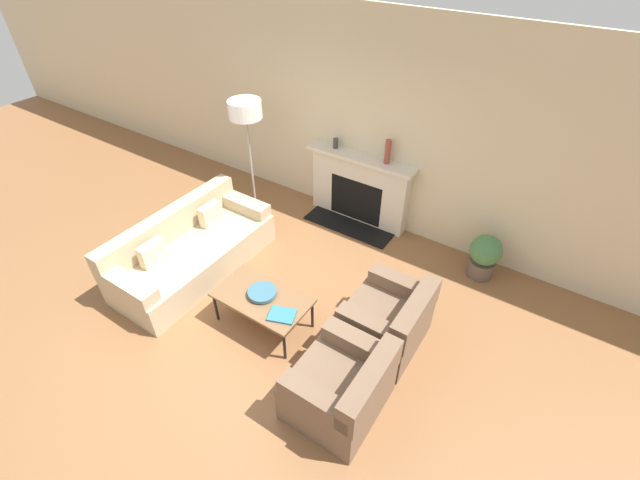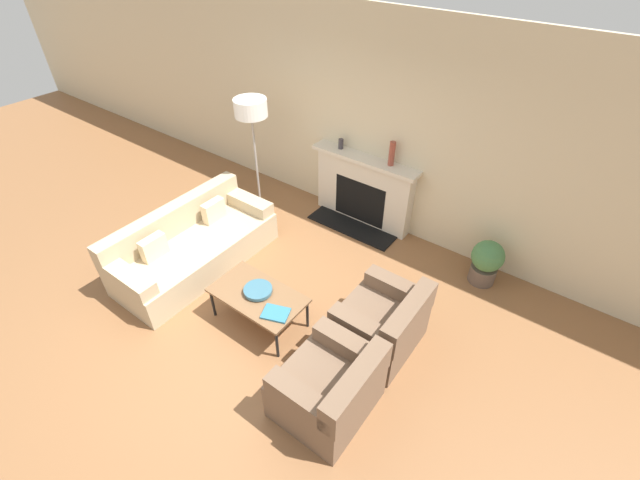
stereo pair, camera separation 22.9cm
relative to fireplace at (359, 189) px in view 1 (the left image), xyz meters
The scene contains 13 objects.
ground_plane 2.64m from the fireplace, 92.20° to the right, with size 18.00×18.00×0.00m, color brown.
wall_back 0.96m from the fireplace, 124.47° to the left, with size 18.00×0.06×2.90m.
fireplace is the anchor object (origin of this frame).
couch 2.48m from the fireplace, 119.90° to the right, with size 0.92×2.12×0.77m.
armchair_near 3.11m from the fireplace, 63.35° to the right, with size 0.80×0.87×0.78m.
armchair_far 2.31m from the fireplace, 52.82° to the right, with size 0.80×0.87×0.78m.
coffee_table 2.38m from the fireplace, 86.67° to the right, with size 1.05×0.59×0.43m.
bowl 2.35m from the fireplace, 86.96° to the right, with size 0.31×0.31×0.06m.
book 2.52m from the fireplace, 78.86° to the right, with size 0.33×0.29×0.02m.
floor_lamp 1.83m from the fireplace, 148.49° to the right, with size 0.44×0.44×1.80m.
mantel_vase_left 0.74m from the fireplace, behind, with size 0.07×0.07×0.14m.
mantel_vase_center_left 0.80m from the fireplace, ahead, with size 0.08×0.08×0.33m.
potted_plant 1.95m from the fireplace, ahead, with size 0.39×0.39×0.60m.
Camera 1 is at (2.54, -2.12, 3.81)m, focal length 24.00 mm.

